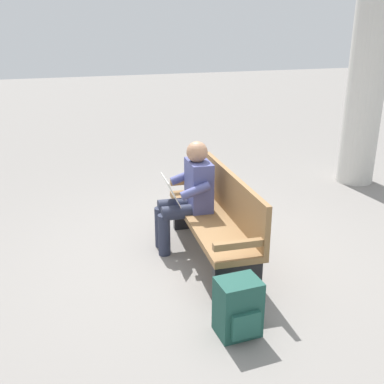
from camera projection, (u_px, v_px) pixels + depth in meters
The scene contains 5 objects.
ground_plane at pixel (211, 258), 4.69m from camera, with size 40.00×40.00×0.00m, color gray.
bench_near at pixel (218, 217), 4.55m from camera, with size 1.84×0.67×0.90m.
person_seated at pixel (188, 193), 4.71m from camera, with size 0.60×0.60×1.18m.
backpack at pixel (238, 308), 3.45m from camera, with size 0.29×0.33×0.46m.
support_pillar at pixel (371, 47), 6.40m from camera, with size 0.54×0.54×4.03m, color beige.
Camera 1 is at (-3.84, 1.65, 2.24)m, focal length 42.02 mm.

